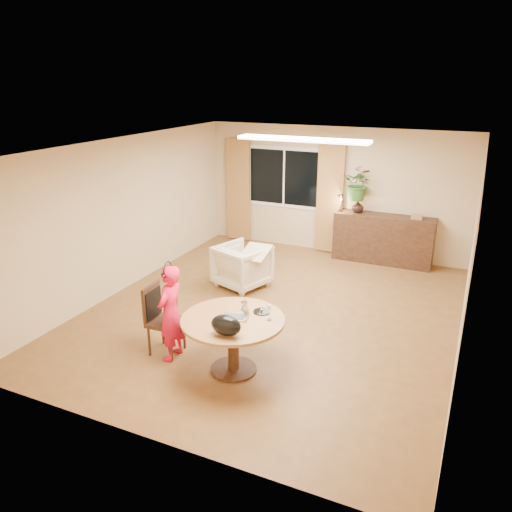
% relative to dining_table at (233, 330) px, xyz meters
% --- Properties ---
extents(floor, '(6.50, 6.50, 0.00)m').
position_rel_dining_table_xyz_m(floor, '(-0.19, 1.75, -0.58)').
color(floor, brown).
rests_on(floor, ground).
extents(ceiling, '(6.50, 6.50, 0.00)m').
position_rel_dining_table_xyz_m(ceiling, '(-0.19, 1.75, 2.02)').
color(ceiling, white).
rests_on(ceiling, wall_back).
extents(wall_back, '(5.50, 0.00, 5.50)m').
position_rel_dining_table_xyz_m(wall_back, '(-0.19, 5.00, 0.72)').
color(wall_back, tan).
rests_on(wall_back, floor).
extents(wall_left, '(0.00, 6.50, 6.50)m').
position_rel_dining_table_xyz_m(wall_left, '(-2.94, 1.75, 0.72)').
color(wall_left, tan).
rests_on(wall_left, floor).
extents(wall_right, '(0.00, 6.50, 6.50)m').
position_rel_dining_table_xyz_m(wall_right, '(2.56, 1.75, 0.72)').
color(wall_right, tan).
rests_on(wall_right, floor).
extents(window, '(1.70, 0.03, 1.30)m').
position_rel_dining_table_xyz_m(window, '(-1.29, 4.98, 0.92)').
color(window, white).
rests_on(window, wall_back).
extents(curtain_left, '(0.55, 0.08, 2.25)m').
position_rel_dining_table_xyz_m(curtain_left, '(-2.34, 4.90, 0.57)').
color(curtain_left, olive).
rests_on(curtain_left, wall_back).
extents(curtain_right, '(0.55, 0.08, 2.25)m').
position_rel_dining_table_xyz_m(curtain_right, '(-0.24, 4.90, 0.57)').
color(curtain_right, olive).
rests_on(curtain_right, wall_back).
extents(ceiling_panel, '(2.20, 0.35, 0.05)m').
position_rel_dining_table_xyz_m(ceiling_panel, '(-0.19, 2.95, 1.99)').
color(ceiling_panel, white).
rests_on(ceiling_panel, ceiling).
extents(dining_table, '(1.29, 1.29, 0.73)m').
position_rel_dining_table_xyz_m(dining_table, '(0.00, 0.00, 0.00)').
color(dining_table, brown).
rests_on(dining_table, floor).
extents(dining_chair, '(0.47, 0.44, 0.95)m').
position_rel_dining_table_xyz_m(dining_chair, '(-1.02, 0.03, -0.10)').
color(dining_chair, black).
rests_on(dining_chair, floor).
extents(child, '(0.49, 0.33, 1.30)m').
position_rel_dining_table_xyz_m(child, '(-0.88, -0.05, 0.07)').
color(child, red).
rests_on(child, floor).
extents(laptop, '(0.37, 0.30, 0.22)m').
position_rel_dining_table_xyz_m(laptop, '(-0.00, 0.04, 0.26)').
color(laptop, '#B7B7BC').
rests_on(laptop, dining_table).
extents(tumbler, '(0.09, 0.09, 0.11)m').
position_rel_dining_table_xyz_m(tumbler, '(0.03, 0.27, 0.21)').
color(tumbler, white).
rests_on(tumbler, dining_table).
extents(wine_glass, '(0.08, 0.08, 0.20)m').
position_rel_dining_table_xyz_m(wine_glass, '(0.42, 0.15, 0.26)').
color(wine_glass, white).
rests_on(wine_glass, dining_table).
extents(pot_lid, '(0.26, 0.26, 0.03)m').
position_rel_dining_table_xyz_m(pot_lid, '(0.25, 0.31, 0.17)').
color(pot_lid, white).
rests_on(pot_lid, dining_table).
extents(handbag, '(0.41, 0.30, 0.25)m').
position_rel_dining_table_xyz_m(handbag, '(0.12, -0.40, 0.28)').
color(handbag, black).
rests_on(handbag, dining_table).
extents(armchair, '(1.04, 1.05, 0.76)m').
position_rel_dining_table_xyz_m(armchair, '(-1.08, 2.50, -0.20)').
color(armchair, beige).
rests_on(armchair, floor).
extents(throw, '(0.45, 0.55, 0.03)m').
position_rel_dining_table_xyz_m(throw, '(-0.80, 2.44, 0.20)').
color(throw, beige).
rests_on(throw, armchair).
extents(sideboard, '(1.93, 0.47, 0.97)m').
position_rel_dining_table_xyz_m(sideboard, '(0.93, 4.76, -0.09)').
color(sideboard, black).
rests_on(sideboard, floor).
extents(vase, '(0.30, 0.30, 0.25)m').
position_rel_dining_table_xyz_m(vase, '(0.39, 4.76, 0.51)').
color(vase, black).
rests_on(vase, sideboard).
extents(bouquet, '(0.61, 0.53, 0.66)m').
position_rel_dining_table_xyz_m(bouquet, '(0.38, 4.76, 0.97)').
color(bouquet, '#2B5E23').
rests_on(bouquet, vase).
extents(book_stack, '(0.24, 0.19, 0.09)m').
position_rel_dining_table_xyz_m(book_stack, '(1.53, 4.76, 0.43)').
color(book_stack, brown).
rests_on(book_stack, sideboard).
extents(desk_lamp, '(0.17, 0.17, 0.35)m').
position_rel_dining_table_xyz_m(desk_lamp, '(0.05, 4.71, 0.57)').
color(desk_lamp, black).
rests_on(desk_lamp, sideboard).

